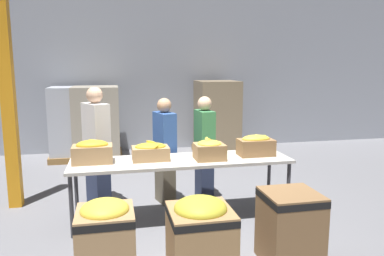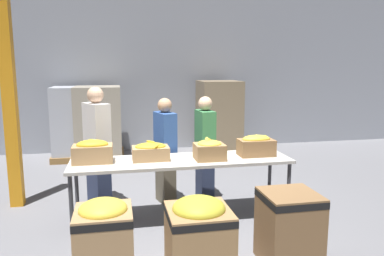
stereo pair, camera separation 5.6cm
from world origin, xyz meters
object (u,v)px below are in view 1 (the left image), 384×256
(support_pillar, at_px, (6,68))
(donation_bin_2, at_px, (290,225))
(banana_box_0, at_px, (92,152))
(banana_box_3, at_px, (256,145))
(volunteer_1, at_px, (165,151))
(pallet_stack_0, at_px, (217,118))
(banana_box_1, at_px, (151,151))
(donation_bin_1, at_px, (200,234))
(pallet_stack_2, at_px, (72,124))
(volunteer_0, at_px, (97,147))
(volunteer_2, at_px, (204,149))
(banana_box_2, at_px, (209,150))
(sorting_table, at_px, (182,163))
(pallet_stack_1, at_px, (96,123))
(donation_bin_0, at_px, (106,240))

(support_pillar, bearing_deg, donation_bin_2, -36.06)
(banana_box_0, distance_m, banana_box_3, 2.17)
(volunteer_1, xyz_separation_m, pallet_stack_0, (1.63, 2.92, 0.05))
(banana_box_1, relative_size, donation_bin_1, 0.61)
(banana_box_3, bearing_deg, donation_bin_2, -96.56)
(banana_box_3, xyz_separation_m, pallet_stack_2, (-2.77, 3.67, -0.17))
(volunteer_0, height_order, volunteer_2, volunteer_0)
(banana_box_3, xyz_separation_m, volunteer_0, (-2.14, 0.73, -0.09))
(banana_box_2, bearing_deg, volunteer_1, 124.30)
(sorting_table, height_order, pallet_stack_1, pallet_stack_1)
(support_pillar, bearing_deg, banana_box_0, -36.85)
(banana_box_2, relative_size, donation_bin_0, 0.47)
(donation_bin_2, bearing_deg, donation_bin_1, 180.00)
(volunteer_0, height_order, volunteer_1, volunteer_0)
(banana_box_1, bearing_deg, donation_bin_1, -76.92)
(sorting_table, bearing_deg, support_pillar, 157.85)
(support_pillar, bearing_deg, banana_box_1, -24.92)
(donation_bin_0, xyz_separation_m, pallet_stack_1, (-0.26, 4.97, 0.34))
(banana_box_1, xyz_separation_m, volunteer_2, (0.88, 0.62, -0.14))
(pallet_stack_2, bearing_deg, donation_bin_0, -81.32)
(donation_bin_0, height_order, donation_bin_1, donation_bin_0)
(donation_bin_0, relative_size, donation_bin_1, 1.06)
(donation_bin_1, relative_size, donation_bin_2, 1.02)
(banana_box_3, height_order, volunteer_0, volunteer_0)
(volunteer_1, distance_m, donation_bin_1, 2.05)
(donation_bin_2, relative_size, pallet_stack_0, 0.45)
(donation_bin_0, bearing_deg, donation_bin_1, 0.00)
(banana_box_3, height_order, donation_bin_0, banana_box_3)
(banana_box_1, height_order, pallet_stack_2, pallet_stack_2)
(banana_box_2, height_order, pallet_stack_1, pallet_stack_1)
(pallet_stack_0, relative_size, pallet_stack_1, 1.06)
(banana_box_1, height_order, donation_bin_2, banana_box_1)
(banana_box_2, distance_m, support_pillar, 3.02)
(support_pillar, relative_size, pallet_stack_2, 2.54)
(banana_box_2, distance_m, pallet_stack_1, 4.00)
(banana_box_3, bearing_deg, volunteer_1, 151.35)
(volunteer_2, height_order, pallet_stack_0, pallet_stack_0)
(donation_bin_2, bearing_deg, banana_box_0, 144.40)
(volunteer_0, bearing_deg, banana_box_3, 44.05)
(volunteer_0, distance_m, donation_bin_1, 2.39)
(banana_box_1, relative_size, donation_bin_2, 0.62)
(banana_box_1, relative_size, donation_bin_0, 0.58)
(banana_box_0, height_order, pallet_stack_2, pallet_stack_2)
(volunteer_0, bearing_deg, donation_bin_2, 16.12)
(volunteer_0, bearing_deg, banana_box_1, 18.93)
(donation_bin_0, relative_size, donation_bin_2, 1.08)
(volunteer_1, bearing_deg, donation_bin_0, -37.56)
(volunteer_2, bearing_deg, donation_bin_1, -19.26)
(sorting_table, relative_size, volunteer_1, 1.84)
(volunteer_2, height_order, donation_bin_0, volunteer_2)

